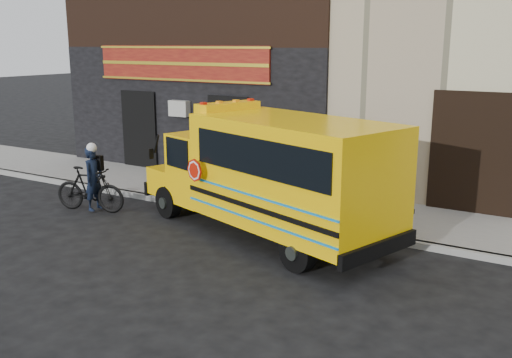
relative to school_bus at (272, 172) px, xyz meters
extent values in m
plane|color=black|center=(-0.43, -1.60, -1.51)|extent=(120.00, 120.00, 0.00)
cube|color=gray|center=(-0.43, 1.00, -1.43)|extent=(40.00, 0.20, 0.15)
cube|color=gray|center=(-0.43, 2.50, -1.43)|extent=(40.00, 3.00, 0.15)
cube|color=black|center=(-5.43, 3.95, 0.64)|extent=(10.00, 0.30, 4.00)
cube|color=#640E0E|center=(-5.43, 3.78, 2.14)|extent=(6.50, 0.12, 1.10)
cube|color=black|center=(-7.23, 3.80, -0.11)|extent=(1.30, 0.10, 2.50)
cube|color=black|center=(-3.63, 3.80, -0.11)|extent=(1.30, 0.10, 2.50)
cylinder|color=black|center=(-2.98, 0.01, -1.11)|extent=(0.85, 0.52, 0.80)
cylinder|color=black|center=(-2.37, 1.81, -1.11)|extent=(0.85, 0.52, 0.80)
cylinder|color=black|center=(1.37, -1.46, -1.11)|extent=(0.85, 0.52, 0.80)
cylinder|color=black|center=(1.98, 0.33, -1.11)|extent=(0.85, 0.52, 0.80)
cube|color=#FFC005|center=(-3.10, 1.06, -0.71)|extent=(1.59, 2.22, 0.70)
cube|color=black|center=(-3.62, 1.24, -0.96)|extent=(0.77, 1.98, 0.35)
cube|color=#FFC005|center=(-2.06, 0.71, -0.21)|extent=(1.81, 2.37, 1.70)
cube|color=black|center=(-2.60, 0.89, 0.19)|extent=(0.64, 1.72, 0.90)
cube|color=#FFC005|center=(0.64, -0.21, 0.11)|extent=(4.97, 3.53, 2.25)
cube|color=black|center=(2.80, -0.94, -0.96)|extent=(0.82, 2.12, 0.30)
cube|color=black|center=(0.37, -1.29, 0.59)|extent=(3.71, 1.29, 0.75)
cube|color=#FFC005|center=(-1.49, 0.51, 1.27)|extent=(0.99, 1.68, 0.28)
cylinder|color=#B91707|center=(-1.49, -0.86, 0.04)|extent=(0.50, 0.20, 0.52)
imported|color=black|center=(-5.08, -0.60, -0.92)|extent=(2.04, 0.99, 1.18)
imported|color=black|center=(-4.97, -0.55, -0.68)|extent=(0.46, 0.64, 1.65)
camera|label=1|loc=(5.91, -10.71, 2.77)|focal=40.00mm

